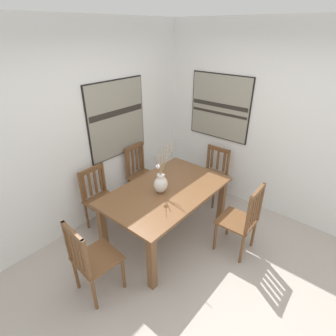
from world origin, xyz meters
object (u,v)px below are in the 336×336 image
at_px(chair_0, 100,198).
at_px(painting_on_back_wall, 117,119).
at_px(centerpiece_vase, 161,183).
at_px(chair_2, 242,219).
at_px(chair_1, 213,174).
at_px(dining_table, 166,197).
at_px(chair_3, 141,173).
at_px(chair_4, 91,258).
at_px(painting_on_side_wall, 220,107).

relative_size(chair_0, painting_on_back_wall, 0.82).
xyz_separation_m(centerpiece_vase, chair_2, (0.47, -0.90, -0.38)).
bearing_deg(chair_0, painting_on_back_wall, 22.12).
xyz_separation_m(chair_1, painting_on_back_wall, (-1.00, 1.06, 0.94)).
bearing_deg(dining_table, chair_2, -66.25).
xyz_separation_m(chair_3, chair_4, (-1.59, -0.87, 0.00)).
height_order(chair_2, painting_on_side_wall, painting_on_side_wall).
xyz_separation_m(chair_2, chair_4, (-1.55, 0.90, -0.01)).
distance_m(dining_table, painting_on_side_wall, 1.70).
height_order(chair_0, chair_3, chair_3).
relative_size(centerpiece_vase, chair_1, 0.81).
bearing_deg(chair_3, chair_1, -48.38).
bearing_deg(painting_on_side_wall, painting_on_back_wall, 144.30).
bearing_deg(chair_3, dining_table, -115.66).
bearing_deg(chair_0, chair_3, 3.25).
distance_m(chair_0, painting_on_back_wall, 1.14).
distance_m(chair_1, chair_4, 2.35).
bearing_deg(chair_2, painting_on_side_wall, 43.94).
bearing_deg(painting_on_back_wall, chair_4, -141.64).
distance_m(centerpiece_vase, chair_4, 1.15).
bearing_deg(chair_3, chair_0, -176.75).
relative_size(dining_table, chair_1, 1.84).
distance_m(chair_0, chair_2, 1.90).
bearing_deg(painting_on_side_wall, chair_1, -154.26).
xyz_separation_m(chair_0, painting_on_back_wall, (0.62, 0.25, 0.92)).
distance_m(chair_0, painting_on_side_wall, 2.25).
xyz_separation_m(centerpiece_vase, chair_0, (-0.34, 0.82, -0.40)).
height_order(chair_0, painting_on_side_wall, painting_on_side_wall).
height_order(chair_2, painting_on_back_wall, painting_on_back_wall).
height_order(centerpiece_vase, chair_4, centerpiece_vase).
relative_size(chair_1, chair_2, 0.90).
distance_m(chair_0, chair_4, 1.11).
bearing_deg(centerpiece_vase, chair_1, 0.40).
height_order(centerpiece_vase, chair_1, centerpiece_vase).
bearing_deg(chair_2, chair_4, 149.95).
height_order(dining_table, painting_on_back_wall, painting_on_back_wall).
bearing_deg(painting_on_back_wall, painting_on_side_wall, -35.70).
xyz_separation_m(chair_2, chair_3, (0.04, 1.77, -0.01)).
bearing_deg(chair_4, painting_on_back_wall, 38.36).
xyz_separation_m(chair_1, chair_2, (-0.80, -0.91, 0.04)).
bearing_deg(centerpiece_vase, dining_table, -12.82).
bearing_deg(dining_table, painting_on_side_wall, 6.41).
height_order(dining_table, chair_0, chair_0).
bearing_deg(chair_1, centerpiece_vase, -179.60).
bearing_deg(chair_3, chair_4, -151.26).
xyz_separation_m(chair_3, painting_on_side_wall, (1.05, -0.72, 0.98)).
relative_size(chair_0, chair_2, 0.93).
height_order(centerpiece_vase, chair_0, centerpiece_vase).
height_order(chair_3, painting_on_back_wall, painting_on_back_wall).
xyz_separation_m(chair_4, painting_on_back_wall, (1.36, 1.07, 0.91)).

